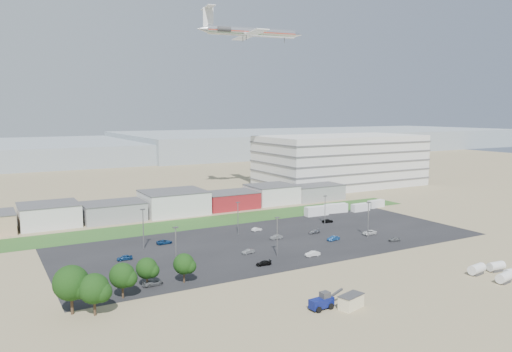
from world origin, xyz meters
TOP-DOWN VIEW (x-y plane):
  - ground at (0.00, 0.00)m, footprint 700.00×700.00m
  - parking_lot at (5.00, 20.00)m, footprint 120.00×50.00m
  - grass_strip at (0.00, 52.00)m, footprint 160.00×16.00m
  - hills_backdrop at (40.00, 315.00)m, footprint 700.00×200.00m
  - building_row at (-17.00, 71.00)m, footprint 170.00×20.00m
  - parking_garage at (90.00, 95.00)m, footprint 80.00×40.00m
  - portable_shed at (-7.82, -29.10)m, footprint 5.76×4.03m
  - telehandler at (-13.00, -26.81)m, footprint 7.82×3.06m
  - storage_tank_nw at (29.75, -27.90)m, footprint 4.63×2.79m
  - storage_tank_ne at (35.60, -28.61)m, footprint 4.28×2.42m
  - storage_tank_sw at (30.05, -34.46)m, footprint 4.44×2.73m
  - box_trailer_a at (36.67, 42.31)m, footprint 8.88×3.13m
  - box_trailer_b at (46.13, 43.19)m, footprint 8.83×3.65m
  - box_trailer_c at (55.56, 40.73)m, footprint 7.52×2.53m
  - box_trailer_d at (65.61, 43.28)m, footprint 7.72×3.27m
  - tree_far_left at (-53.84, -6.38)m, footprint 6.90×6.90m
  - tree_left at (-50.37, -8.98)m, footprint 5.90×5.90m
  - tree_mid at (-43.76, -2.97)m, footprint 5.40×5.40m
  - tree_right at (-37.71, 0.71)m, footprint 4.80×4.80m
  - tree_near at (-29.93, -0.47)m, footprint 4.86×4.86m
  - lightpole_front_l at (-29.08, 6.53)m, footprint 1.26×0.53m
  - lightpole_front_m at (-1.96, 6.63)m, footprint 1.19×0.49m
  - lightpole_front_r at (31.04, 9.53)m, footprint 1.24×0.52m
  - lightpole_back_l at (-29.52, 30.15)m, footprint 1.28×0.53m
  - lightpole_back_m at (-0.32, 31.44)m, footprint 1.17×0.49m
  - lightpole_back_r at (30.78, 29.74)m, footprint 1.12×0.46m
  - airliner at (37.34, 90.83)m, footprint 51.93×39.41m
  - parked_car_0 at (34.01, 12.11)m, footprint 4.76×2.28m
  - parked_car_1 at (20.23, 11.84)m, footprint 4.10×1.85m
  - parked_car_2 at (34.91, 2.70)m, footprint 3.68×1.74m
  - parked_car_3 at (-8.84, 1.62)m, footprint 3.93×1.81m
  - parked_car_4 at (-7.31, 12.15)m, footprint 3.67×1.67m
  - parked_car_5 at (-36.81, 22.24)m, footprint 3.90×1.69m
  - parked_car_7 at (6.85, 21.25)m, footprint 3.85×1.50m
  - parked_car_8 at (33.04, 31.22)m, footprint 3.93×1.89m
  - parked_car_9 at (-23.10, 32.02)m, footprint 4.48×2.24m
  - parked_car_10 at (-36.38, 1.04)m, footprint 4.66×2.30m
  - parked_car_11 at (6.81, 32.62)m, footprint 3.43×1.41m
  - parked_car_12 at (20.37, 21.27)m, footprint 3.94×1.95m
  - parked_car_13 at (5.88, 2.09)m, footprint 4.07×1.79m

SIDE VIEW (x-z plane):
  - ground at x=0.00m, z-range 0.00..0.00m
  - parking_lot at x=5.00m, z-range 0.00..0.01m
  - grass_strip at x=0.00m, z-range 0.00..0.02m
  - parked_car_12 at x=20.37m, z-range 0.00..1.10m
  - parked_car_11 at x=6.81m, z-range 0.00..1.10m
  - parked_car_3 at x=-8.84m, z-range 0.00..1.11m
  - parked_car_4 at x=-7.31m, z-range 0.00..1.17m
  - parked_car_2 at x=34.91m, z-range 0.00..1.22m
  - parked_car_9 at x=-23.10m, z-range 0.00..1.22m
  - parked_car_7 at x=6.85m, z-range 0.00..1.25m
  - parked_car_8 at x=33.04m, z-range 0.00..1.29m
  - parked_car_13 at x=5.88m, z-range 0.00..1.30m
  - parked_car_10 at x=-36.38m, z-range 0.00..1.30m
  - parked_car_1 at x=20.23m, z-range 0.00..1.31m
  - parked_car_0 at x=34.01m, z-range 0.00..1.31m
  - parked_car_5 at x=-36.81m, z-range 0.00..1.31m
  - storage_tank_ne at x=35.60m, z-range 0.00..2.47m
  - storage_tank_sw at x=30.05m, z-range 0.00..2.50m
  - storage_tank_nw at x=29.75m, z-range 0.00..2.62m
  - portable_shed at x=-7.82m, z-range 0.00..2.63m
  - box_trailer_c at x=55.56m, z-range 0.00..2.80m
  - box_trailer_d at x=65.61m, z-range 0.00..2.81m
  - telehandler at x=-13.00m, z-range 0.00..3.19m
  - box_trailer_b at x=46.13m, z-range 0.00..3.22m
  - box_trailer_a at x=36.67m, z-range 0.00..3.29m
  - tree_right at x=-37.71m, z-range 0.00..7.20m
  - tree_near at x=-29.93m, z-range 0.00..7.30m
  - building_row at x=-17.00m, z-range 0.00..8.00m
  - tree_mid at x=-43.76m, z-range 0.00..8.09m
  - tree_left at x=-50.37m, z-range 0.00..8.84m
  - hills_backdrop at x=40.00m, z-range 0.00..9.00m
  - lightpole_back_r at x=30.78m, z-range 0.00..9.48m
  - lightpole_back_m at x=-0.32m, z-range 0.00..9.91m
  - lightpole_front_m at x=-1.96m, z-range 0.00..10.09m
  - tree_far_left at x=-53.84m, z-range 0.00..10.35m
  - lightpole_front_r at x=31.04m, z-range 0.00..10.54m
  - lightpole_front_l at x=-29.08m, z-range 0.00..10.74m
  - lightpole_back_l at x=-29.52m, z-range 0.00..10.86m
  - parking_garage at x=90.00m, z-range 0.00..25.00m
  - airliner at x=37.34m, z-range 63.00..77.00m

